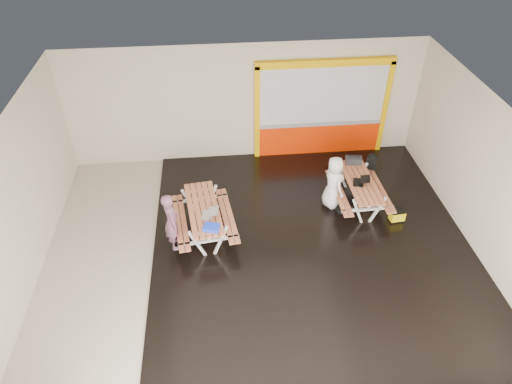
{
  "coord_description": "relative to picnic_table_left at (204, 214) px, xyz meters",
  "views": [
    {
      "loc": [
        -0.87,
        -7.77,
        7.83
      ],
      "look_at": [
        0.0,
        0.9,
        1.0
      ],
      "focal_mm": 32.42,
      "sensor_mm": 36.0,
      "label": 1
    }
  ],
  "objects": [
    {
      "name": "backpack",
      "position": [
        4.59,
        1.65,
        0.09
      ],
      "size": [
        0.31,
        0.25,
        0.45
      ],
      "color": "black",
      "rests_on": "picnic_table_right"
    },
    {
      "name": "room",
      "position": [
        1.28,
        -0.65,
        1.12
      ],
      "size": [
        10.02,
        8.02,
        3.52
      ],
      "color": "beige",
      "rests_on": "ground"
    },
    {
      "name": "fluke_bag",
      "position": [
        4.81,
        -0.05,
        -0.42
      ],
      "size": [
        0.4,
        0.28,
        0.32
      ],
      "color": "black",
      "rests_on": "deck"
    },
    {
      "name": "laptop_left",
      "position": [
        0.14,
        -0.28,
        0.25
      ],
      "size": [
        0.42,
        0.39,
        0.16
      ],
      "color": "silver",
      "rests_on": "picnic_table_left"
    },
    {
      "name": "laptop_right",
      "position": [
        3.98,
        0.63,
        0.21
      ],
      "size": [
        0.49,
        0.46,
        0.17
      ],
      "color": "black",
      "rests_on": "picnic_table_right"
    },
    {
      "name": "person_left",
      "position": [
        -0.72,
        -0.45,
        0.23
      ],
      "size": [
        0.46,
        0.61,
        1.49
      ],
      "primitive_type": "imported",
      "rotation": [
        0.0,
        0.0,
        1.78
      ],
      "color": "#764A60",
      "rests_on": "deck"
    },
    {
      "name": "picnic_table_left",
      "position": [
        0.0,
        0.0,
        0.0
      ],
      "size": [
        1.63,
        2.2,
        0.82
      ],
      "color": "#C3734C",
      "rests_on": "deck"
    },
    {
      "name": "picnic_table_right",
      "position": [
        4.01,
        0.71,
        -0.03
      ],
      "size": [
        1.37,
        1.98,
        0.78
      ],
      "color": "#C3734C",
      "rests_on": "deck"
    },
    {
      "name": "blue_pouch",
      "position": [
        0.17,
        -0.76,
        0.24
      ],
      "size": [
        0.4,
        0.33,
        0.1
      ],
      "primitive_type": "cube",
      "rotation": [
        0.0,
        0.0,
        -0.26
      ],
      "color": "#1D3CF0",
      "rests_on": "picnic_table_left"
    },
    {
      "name": "toolbox",
      "position": [
        4.03,
        1.52,
        0.25
      ],
      "size": [
        0.45,
        0.28,
        0.25
      ],
      "color": "black",
      "rests_on": "picnic_table_right"
    },
    {
      "name": "dark_case",
      "position": [
        3.58,
        0.47,
        -0.5
      ],
      "size": [
        0.44,
        0.36,
        0.15
      ],
      "primitive_type": "cube",
      "rotation": [
        0.0,
        0.0,
        0.2
      ],
      "color": "black",
      "rests_on": "deck"
    },
    {
      "name": "deck",
      "position": [
        2.53,
        -0.65,
        -0.6
      ],
      "size": [
        7.5,
        7.98,
        0.05
      ],
      "primitive_type": "cube",
      "color": "black",
      "rests_on": "room"
    },
    {
      "name": "person_right",
      "position": [
        3.29,
        0.68,
        0.19
      ],
      "size": [
        0.64,
        0.81,
        1.45
      ],
      "primitive_type": "imported",
      "rotation": [
        0.0,
        0.0,
        1.85
      ],
      "color": "white",
      "rests_on": "deck"
    },
    {
      "name": "kiosk",
      "position": [
        3.48,
        3.28,
        0.82
      ],
      "size": [
        3.88,
        0.16,
        3.0
      ],
      "color": "#F92E01",
      "rests_on": "room"
    }
  ]
}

